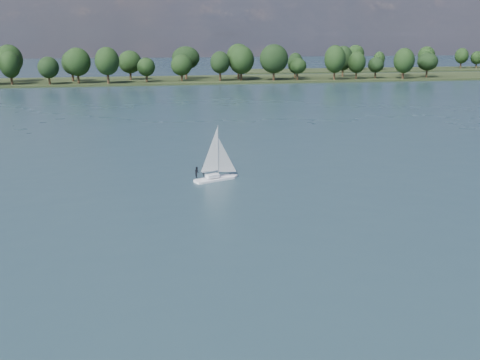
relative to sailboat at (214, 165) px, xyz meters
The scene contains 5 objects.
ground 51.41m from the sailboat, 96.61° to the left, with size 700.00×700.00×0.00m, color #233342.
far_shore 163.14m from the sailboat, 92.08° to the left, with size 660.00×40.00×1.50m, color black.
far_shore_back 261.30m from the sailboat, 53.86° to the left, with size 220.00×30.00×1.40m, color black.
sailboat is the anchor object (origin of this frame).
treeline 159.54m from the sailboat, 93.76° to the left, with size 562.52×74.26×18.27m.
Camera 1 is at (-3.85, -21.37, 19.45)m, focal length 40.00 mm.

